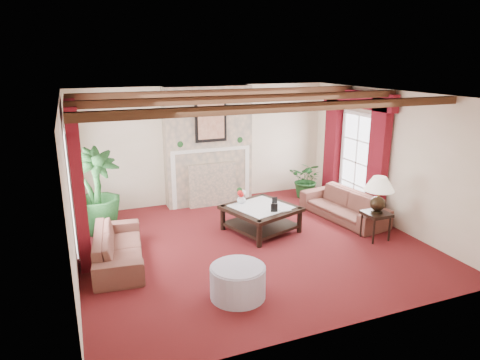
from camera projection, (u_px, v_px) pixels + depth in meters
name	position (u px, v px, depth m)	size (l,w,h in m)	color
floor	(252.00, 244.00, 7.86)	(6.00, 6.00, 0.00)	#3F0B13
ceiling	(253.00, 95.00, 7.12)	(6.00, 6.00, 0.00)	white
back_wall	(206.00, 145.00, 9.95)	(6.00, 0.02, 2.70)	beige
left_wall	(69.00, 192.00, 6.43)	(0.02, 5.50, 2.70)	beige
right_wall	(390.00, 159.00, 8.55)	(0.02, 5.50, 2.70)	beige
ceiling_beams	(253.00, 99.00, 7.13)	(6.00, 3.00, 0.12)	#361D11
fireplace	(207.00, 86.00, 9.39)	(2.00, 0.52, 2.70)	tan
french_door_left	(65.00, 130.00, 7.11)	(0.10, 1.10, 2.16)	white
french_door_right	(361.00, 114.00, 9.22)	(0.10, 1.10, 2.16)	white
curtains_left	(69.00, 105.00, 7.04)	(0.20, 2.40, 2.55)	#550B16
curtains_right	(358.00, 94.00, 9.06)	(0.20, 2.40, 2.55)	#550B16
sofa_left	(118.00, 241.00, 7.05)	(0.77, 1.97, 0.75)	#3E111E
sofa_right	(344.00, 201.00, 9.01)	(0.87, 2.06, 0.78)	#3E111E
potted_palm	(98.00, 209.00, 8.34)	(1.49, 1.87, 0.92)	black
small_plant	(307.00, 183.00, 10.39)	(1.22, 1.21, 0.70)	black
coffee_table	(261.00, 219.00, 8.39)	(1.22, 1.22, 0.50)	black
side_table	(375.00, 226.00, 8.01)	(0.45, 0.45, 0.53)	black
ottoman	(238.00, 282.00, 6.07)	(0.79, 0.79, 0.46)	#ACA2B8
table_lamp	(378.00, 194.00, 7.84)	(0.56, 0.56, 0.71)	black
flower_vase	(241.00, 199.00, 8.50)	(0.24, 0.25, 0.18)	silver
book	(278.00, 203.00, 8.09)	(0.22, 0.02, 0.29)	black
photo_frame_a	(274.00, 208.00, 8.00)	(0.13, 0.02, 0.17)	black
photo_frame_b	(275.00, 200.00, 8.47)	(0.11, 0.02, 0.14)	black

